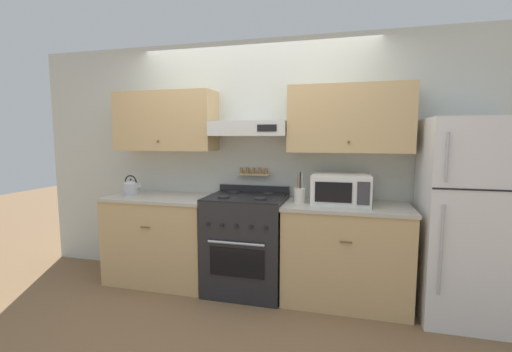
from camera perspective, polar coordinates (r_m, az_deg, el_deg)
ground_plane at (r=3.40m, az=-3.16°, el=-20.52°), size 16.00×16.00×0.00m
wall_back at (r=3.62m, az=-0.25°, el=4.42°), size 5.20×0.46×2.55m
counter_left at (r=3.87m, az=-15.31°, el=-9.95°), size 1.12×0.65×0.92m
counter_right at (r=3.39m, az=14.64°, el=-12.33°), size 1.15×0.65×0.92m
stove_range at (r=3.49m, az=-1.62°, el=-11.15°), size 0.76×0.67×1.03m
refrigerator at (r=3.40m, az=31.71°, el=-6.26°), size 0.72×0.71×1.70m
tea_kettle at (r=3.95m, az=-20.10°, el=-1.73°), size 0.21×0.17×0.21m
microwave at (r=3.27m, az=13.98°, el=-2.17°), size 0.53×0.39×0.28m
utensil_crock at (r=3.28m, az=7.27°, el=-3.07°), size 0.10×0.10×0.29m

